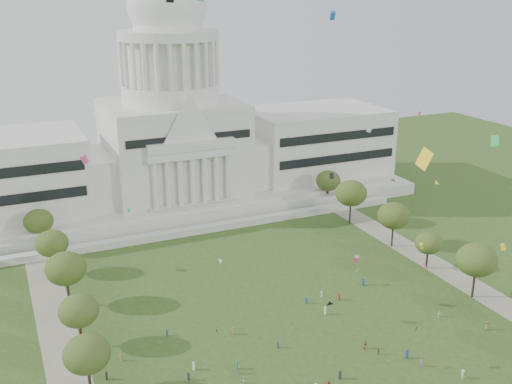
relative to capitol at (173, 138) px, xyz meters
name	(u,v)px	position (x,y,z in m)	size (l,w,h in m)	color
capitol	(173,138)	(0.00, 0.00, 0.00)	(160.00, 64.50, 91.30)	silver
path_left	(65,361)	(-48.00, -83.59, -22.28)	(8.00, 160.00, 0.04)	gray
path_right	(448,272)	(48.00, -83.59, -22.28)	(8.00, 160.00, 0.04)	gray
row_tree_l_2	(87,354)	(-45.04, -96.29, -13.79)	(8.42, 8.42, 11.97)	black
row_tree_r_2	(477,260)	(44.17, -96.15, -12.64)	(9.55, 9.55, 13.58)	black
row_tree_l_3	(78,311)	(-44.09, -79.67, -14.09)	(8.12, 8.12, 11.55)	black
row_tree_r_3	(428,243)	(44.40, -79.10, -15.21)	(7.01, 7.01, 9.98)	black
row_tree_l_4	(66,269)	(-44.08, -61.17, -12.90)	(9.29, 9.29, 13.21)	black
row_tree_r_4	(394,216)	(44.76, -63.55, -13.01)	(9.19, 9.19, 13.06)	black
row_tree_l_5	(52,243)	(-45.22, -42.58, -13.88)	(8.33, 8.33, 11.85)	black
row_tree_r_5	(351,193)	(43.49, -43.40, -12.37)	(9.82, 9.82, 13.96)	black
row_tree_l_6	(38,221)	(-46.87, -24.45, -14.02)	(8.19, 8.19, 11.64)	black
row_tree_r_6	(328,181)	(45.96, -25.46, -13.79)	(8.42, 8.42, 11.97)	black
person_0	(487,326)	(36.47, -108.78, -21.31)	(0.97, 0.63, 1.98)	olive
person_2	(440,314)	(30.77, -100.35, -21.44)	(0.83, 0.51, 1.71)	silver
person_3	(422,363)	(15.00, -113.78, -21.51)	(1.02, 0.52, 1.57)	#994C8C
person_4	(365,344)	(8.44, -104.12, -21.29)	(1.17, 0.64, 2.00)	olive
person_8	(244,380)	(-18.51, -104.59, -21.57)	(0.70, 0.43, 1.44)	silver
person_9	(463,374)	(19.67, -119.92, -21.35)	(1.22, 0.63, 1.88)	silver
person_10	(379,351)	(9.83, -106.88, -21.60)	(0.82, 0.45, 1.40)	#4C4C51
distant_crowd	(272,354)	(-10.16, -99.15, -21.46)	(65.84, 40.87, 1.91)	#994C8C
kite_swarm	(333,230)	(0.12, -103.32, 4.90)	(81.88, 99.94, 65.76)	orange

